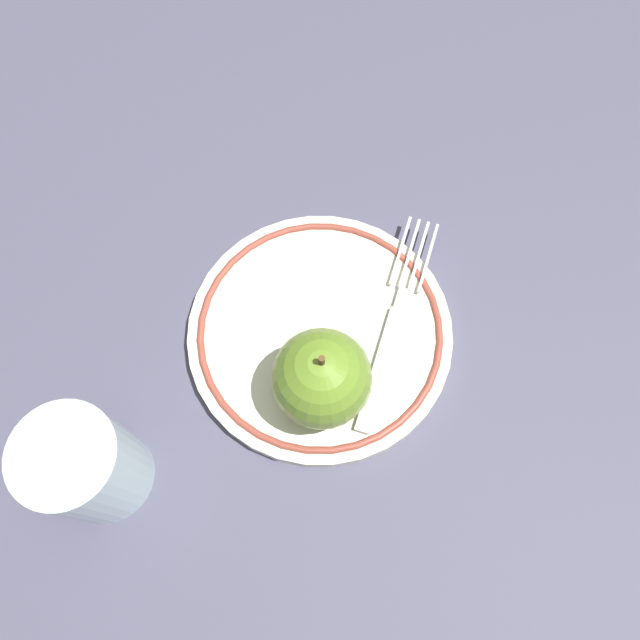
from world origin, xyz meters
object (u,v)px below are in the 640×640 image
object	(u,v)px
plate	(320,333)
apple_red_whole	(322,378)
drinking_glass	(87,466)
fork	(393,326)

from	to	relation	value
plate	apple_red_whole	bearing A→B (deg)	18.53
plate	drinking_glass	size ratio (longest dim) A/B	2.26
apple_red_whole	drinking_glass	bearing A→B (deg)	-52.00
plate	apple_red_whole	xyz separation A→B (m)	(0.05, 0.02, 0.04)
plate	drinking_glass	distance (m)	0.20
fork	drinking_glass	world-z (taller)	drinking_glass
fork	apple_red_whole	bearing A→B (deg)	151.05
plate	fork	distance (m)	0.06
plate	drinking_glass	bearing A→B (deg)	-37.63
apple_red_whole	fork	xyz separation A→B (m)	(-0.07, 0.04, -0.04)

